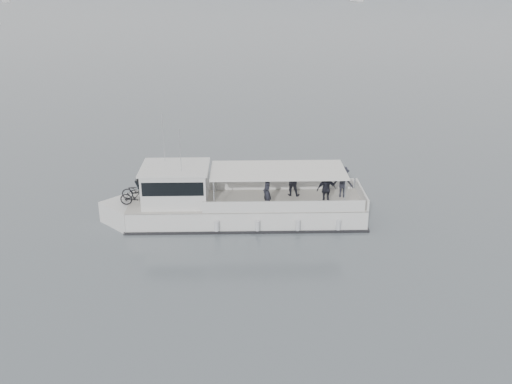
% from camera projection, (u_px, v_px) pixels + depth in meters
% --- Properties ---
extents(ground, '(1400.00, 1400.00, 0.00)m').
position_uv_depth(ground, '(260.00, 230.00, 27.46)').
color(ground, '#565F65').
rests_on(ground, ground).
extents(tour_boat, '(12.67, 7.69, 5.52)m').
position_uv_depth(tour_boat, '(224.00, 204.00, 28.20)').
color(tour_boat, silver).
rests_on(tour_boat, ground).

